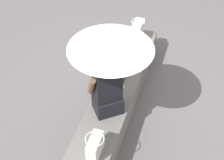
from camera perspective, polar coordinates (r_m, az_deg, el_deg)
The scene contains 8 objects.
ground_plane at distance 4.90m, azimuth 0.62°, elevation -5.02°, with size 14.00×14.00×0.00m, color #605B5E.
stone_bench at distance 4.75m, azimuth 0.64°, elevation -3.40°, with size 3.00×0.51×0.40m, color slate.
person_seated at distance 4.08m, azimuth -0.74°, elevation -1.31°, with size 0.45×0.49×0.90m.
parasol at distance 3.72m, azimuth -0.23°, elevation 6.63°, with size 0.99×0.99×1.18m.
handbag_black at distance 3.84m, azimuth -2.84°, elevation -10.99°, with size 0.29×0.22×0.28m.
tote_bag_canvas at distance 5.42m, azimuth 4.31°, elevation 8.26°, with size 0.28×0.21×0.34m.
shoulder_bag_spare at distance 4.83m, azimuth 1.80°, elevation 3.25°, with size 0.31×0.23×0.32m.
magazine at distance 5.24m, azimuth 3.01°, elevation 4.80°, with size 0.28×0.20×0.01m, color #339ED1.
Camera 1 is at (3.15, 0.93, 3.64)m, focal length 54.66 mm.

